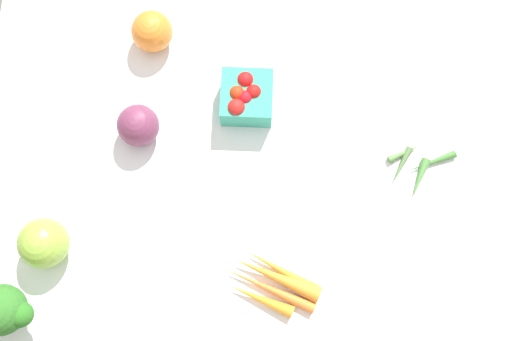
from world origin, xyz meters
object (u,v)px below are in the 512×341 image
(heirloom_tomato_orange, at_px, (152,31))
(berry_basket, at_px, (246,97))
(red_onion_center, at_px, (138,125))
(broccoli_head, at_px, (1,313))
(okra_pile, at_px, (416,166))
(heirloom_tomato_green, at_px, (44,243))
(carrot_bunch, at_px, (273,282))

(heirloom_tomato_orange, relative_size, berry_basket, 0.83)
(red_onion_center, bearing_deg, broccoli_head, 60.29)
(okra_pile, relative_size, berry_basket, 1.36)
(heirloom_tomato_green, xyz_separation_m, carrot_bunch, (-0.40, 0.05, -0.03))
(berry_basket, bearing_deg, carrot_bunch, 100.24)
(heirloom_tomato_orange, distance_m, carrot_bunch, 0.52)
(heirloom_tomato_orange, bearing_deg, berry_basket, 146.14)
(heirloom_tomato_green, bearing_deg, carrot_bunch, 172.88)
(heirloom_tomato_orange, distance_m, berry_basket, 0.22)
(okra_pile, xyz_separation_m, broccoli_head, (0.71, 0.29, 0.06))
(heirloom_tomato_green, xyz_separation_m, berry_basket, (-0.34, -0.29, -0.01))
(heirloom_tomato_orange, distance_m, red_onion_center, 0.19)
(red_onion_center, bearing_deg, heirloom_tomato_orange, -93.43)
(red_onion_center, height_order, broccoli_head, broccoli_head)
(okra_pile, xyz_separation_m, red_onion_center, (0.52, -0.05, 0.03))
(carrot_bunch, bearing_deg, broccoli_head, 8.80)
(okra_pile, height_order, berry_basket, berry_basket)
(berry_basket, bearing_deg, okra_pile, 160.63)
(red_onion_center, bearing_deg, berry_basket, -162.10)
(broccoli_head, bearing_deg, berry_basket, -133.96)
(carrot_bunch, bearing_deg, berry_basket, -79.76)
(heirloom_tomato_green, relative_size, berry_basket, 0.94)
(heirloom_tomato_orange, height_order, red_onion_center, heirloom_tomato_orange)
(broccoli_head, bearing_deg, okra_pile, -157.64)
(broccoli_head, distance_m, carrot_bunch, 0.46)
(heirloom_tomato_green, distance_m, broccoli_head, 0.13)
(broccoli_head, bearing_deg, heirloom_tomato_orange, -111.32)
(okra_pile, xyz_separation_m, heirloom_tomato_orange, (0.51, -0.24, 0.03))
(berry_basket, distance_m, broccoli_head, 0.56)
(berry_basket, relative_size, broccoli_head, 0.84)
(red_onion_center, height_order, berry_basket, red_onion_center)
(heirloom_tomato_orange, bearing_deg, okra_pile, 154.91)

